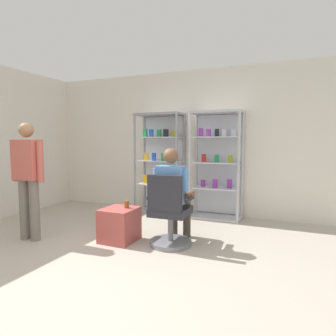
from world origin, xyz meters
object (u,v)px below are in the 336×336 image
at_px(office_chair, 169,217).
at_px(standing_customer, 28,174).
at_px(tea_glass, 127,204).
at_px(seated_shopkeeper, 173,191).
at_px(display_cabinet_right, 217,164).
at_px(storage_crate, 119,225).
at_px(display_cabinet_left, 161,163).

xyz_separation_m(office_chair, standing_customer, (-1.90, -0.51, 0.54)).
height_order(office_chair, tea_glass, office_chair).
relative_size(seated_shopkeeper, standing_customer, 0.79).
bearing_deg(office_chair, tea_glass, -179.70).
bearing_deg(tea_glass, display_cabinet_right, 63.06).
bearing_deg(standing_customer, office_chair, 15.07).
xyz_separation_m(display_cabinet_right, storage_crate, (-0.94, -1.76, -0.74)).
xyz_separation_m(storage_crate, standing_customer, (-1.18, -0.44, 0.70)).
bearing_deg(display_cabinet_left, seated_shopkeeper, -60.10).
bearing_deg(display_cabinet_left, tea_glass, -81.85).
relative_size(display_cabinet_left, display_cabinet_right, 1.00).
height_order(display_cabinet_left, tea_glass, display_cabinet_left).
height_order(storage_crate, tea_glass, tea_glass).
relative_size(display_cabinet_right, tea_glass, 18.91).
height_order(display_cabinet_right, seated_shopkeeper, display_cabinet_right).
bearing_deg(office_chair, storage_crate, -174.38).
bearing_deg(office_chair, display_cabinet_left, 117.57).
bearing_deg(office_chair, display_cabinet_right, 82.53).
bearing_deg(standing_customer, display_cabinet_left, 65.08).
distance_m(display_cabinet_left, seated_shopkeeper, 1.77).
xyz_separation_m(office_chair, storage_crate, (-0.71, -0.07, -0.16)).
distance_m(seated_shopkeeper, tea_glass, 0.69).
bearing_deg(display_cabinet_left, office_chair, -62.43).
bearing_deg(display_cabinet_right, standing_customer, -133.97).
xyz_separation_m(display_cabinet_right, office_chair, (-0.22, -1.69, -0.57)).
distance_m(display_cabinet_right, tea_glass, 1.95).
distance_m(office_chair, seated_shopkeeper, 0.36).
xyz_separation_m(display_cabinet_right, standing_customer, (-2.12, -2.20, -0.03)).
bearing_deg(standing_customer, seated_shopkeeper, 19.60).
bearing_deg(office_chair, seated_shopkeeper, 91.59).
height_order(seated_shopkeeper, standing_customer, standing_customer).
height_order(storage_crate, standing_customer, standing_customer).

